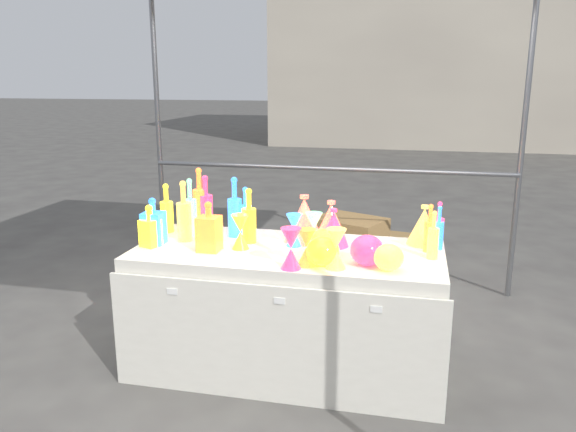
% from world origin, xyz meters
% --- Properties ---
extents(ground, '(80.00, 80.00, 0.00)m').
position_xyz_m(ground, '(0.00, 0.00, 0.00)').
color(ground, '#64625D').
rests_on(ground, ground).
extents(display_table, '(1.84, 0.83, 0.75)m').
position_xyz_m(display_table, '(0.00, -0.01, 0.37)').
color(display_table, white).
rests_on(display_table, ground).
extents(background_building, '(14.00, 6.00, 6.00)m').
position_xyz_m(background_building, '(4.00, 14.00, 3.00)').
color(background_building, beige).
rests_on(background_building, ground).
extents(cardboard_box_closed, '(0.74, 0.66, 0.45)m').
position_xyz_m(cardboard_box_closed, '(0.15, 2.03, 0.22)').
color(cardboard_box_closed, '#A57D4A').
rests_on(cardboard_box_closed, ground).
extents(cardboard_box_flat, '(0.78, 0.63, 0.06)m').
position_xyz_m(cardboard_box_flat, '(0.59, 2.84, 0.03)').
color(cardboard_box_flat, '#A57D4A').
rests_on(cardboard_box_flat, ground).
extents(bottle_0, '(0.09, 0.09, 0.32)m').
position_xyz_m(bottle_0, '(-0.85, 0.20, 0.91)').
color(bottle_0, '#C54812').
rests_on(bottle_0, display_table).
extents(bottle_1, '(0.11, 0.11, 0.38)m').
position_xyz_m(bottle_1, '(-0.39, 0.20, 0.94)').
color(bottle_1, green).
rests_on(bottle_1, display_table).
extents(bottle_2, '(0.11, 0.11, 0.41)m').
position_xyz_m(bottle_2, '(-0.68, 0.35, 0.95)').
color(bottle_2, '#FFAF1A').
rests_on(bottle_2, display_table).
extents(bottle_3, '(0.10, 0.10, 0.36)m').
position_xyz_m(bottle_3, '(-0.64, 0.35, 0.93)').
color(bottle_3, '#1E3FB3').
rests_on(bottle_3, display_table).
extents(bottle_4, '(0.10, 0.10, 0.38)m').
position_xyz_m(bottle_4, '(-0.66, 0.04, 0.94)').
color(bottle_4, '#116C60').
rests_on(bottle_4, display_table).
extents(bottle_5, '(0.09, 0.09, 0.37)m').
position_xyz_m(bottle_5, '(-0.67, 0.15, 0.93)').
color(bottle_5, '#C52783').
rests_on(bottle_5, display_table).
extents(bottle_6, '(0.10, 0.10, 0.34)m').
position_xyz_m(bottle_6, '(-0.26, 0.08, 0.92)').
color(bottle_6, '#C54812').
rests_on(bottle_6, display_table).
extents(bottle_7, '(0.09, 0.09, 0.32)m').
position_xyz_m(bottle_7, '(-0.32, 0.19, 0.91)').
color(bottle_7, green).
rests_on(bottle_7, display_table).
extents(decanter_0, '(0.13, 0.13, 0.25)m').
position_xyz_m(decanter_0, '(-0.81, -0.12, 0.88)').
color(decanter_0, '#C54812').
rests_on(decanter_0, display_table).
extents(decanter_1, '(0.13, 0.13, 0.29)m').
position_xyz_m(decanter_1, '(-0.44, -0.13, 0.90)').
color(decanter_1, '#FFAF1A').
rests_on(decanter_1, display_table).
extents(decanter_2, '(0.12, 0.12, 0.29)m').
position_xyz_m(decanter_2, '(-0.81, -0.08, 0.89)').
color(decanter_2, green).
rests_on(decanter_2, display_table).
extents(hourglass_0, '(0.13, 0.13, 0.20)m').
position_xyz_m(hourglass_0, '(0.16, -0.27, 0.85)').
color(hourglass_0, '#FFAF1A').
rests_on(hourglass_0, display_table).
extents(hourglass_1, '(0.13, 0.13, 0.22)m').
position_xyz_m(hourglass_1, '(0.09, -0.34, 0.86)').
color(hourglass_1, '#1E3FB3').
rests_on(hourglass_1, display_table).
extents(hourglass_2, '(0.14, 0.14, 0.22)m').
position_xyz_m(hourglass_2, '(0.32, -0.28, 0.86)').
color(hourglass_2, '#116C60').
rests_on(hourglass_2, display_table).
extents(hourglass_3, '(0.12, 0.12, 0.20)m').
position_xyz_m(hourglass_3, '(0.14, 0.10, 0.85)').
color(hourglass_3, '#C52783').
rests_on(hourglass_3, display_table).
extents(hourglass_4, '(0.13, 0.13, 0.21)m').
position_xyz_m(hourglass_4, '(-0.27, -0.05, 0.85)').
color(hourglass_4, '#C54812').
rests_on(hourglass_4, display_table).
extents(hourglass_5, '(0.12, 0.12, 0.20)m').
position_xyz_m(hourglass_5, '(0.02, 0.07, 0.85)').
color(hourglass_5, green).
rests_on(hourglass_5, display_table).
extents(globe_0, '(0.18, 0.18, 0.14)m').
position_xyz_m(globe_0, '(0.25, -0.25, 0.82)').
color(globe_0, '#C54812').
rests_on(globe_0, display_table).
extents(globe_1, '(0.18, 0.18, 0.13)m').
position_xyz_m(globe_1, '(0.59, -0.25, 0.81)').
color(globe_1, '#116C60').
rests_on(globe_1, display_table).
extents(globe_2, '(0.18, 0.18, 0.13)m').
position_xyz_m(globe_2, '(0.22, -0.04, 0.81)').
color(globe_2, '#FFAF1A').
rests_on(globe_2, display_table).
extents(globe_3, '(0.19, 0.19, 0.15)m').
position_xyz_m(globe_3, '(0.48, -0.19, 0.82)').
color(globe_3, '#1E3FB3').
rests_on(globe_3, display_table).
extents(lampshade_0, '(0.25, 0.25, 0.26)m').
position_xyz_m(lampshade_0, '(0.22, 0.19, 0.88)').
color(lampshade_0, yellow).
rests_on(lampshade_0, display_table).
extents(lampshade_1, '(0.30, 0.30, 0.29)m').
position_xyz_m(lampshade_1, '(0.06, 0.19, 0.89)').
color(lampshade_1, yellow).
rests_on(lampshade_1, display_table).
extents(lampshade_2, '(0.21, 0.21, 0.23)m').
position_xyz_m(lampshade_2, '(0.25, 0.12, 0.86)').
color(lampshade_2, '#1E3FB3').
rests_on(lampshade_2, display_table).
extents(lampshade_3, '(0.25, 0.25, 0.24)m').
position_xyz_m(lampshade_3, '(0.78, 0.28, 0.87)').
color(lampshade_3, '#116C60').
rests_on(lampshade_3, display_table).
extents(bottle_8, '(0.07, 0.07, 0.26)m').
position_xyz_m(bottle_8, '(0.86, 0.19, 0.88)').
color(bottle_8, green).
rests_on(bottle_8, display_table).
extents(bottle_9, '(0.07, 0.07, 0.28)m').
position_xyz_m(bottle_9, '(0.80, 0.13, 0.89)').
color(bottle_9, '#FFAF1A').
rests_on(bottle_9, display_table).
extents(bottle_10, '(0.07, 0.07, 0.28)m').
position_xyz_m(bottle_10, '(0.86, 0.23, 0.89)').
color(bottle_10, '#1E3FB3').
rests_on(bottle_10, display_table).
extents(bottle_11, '(0.08, 0.08, 0.27)m').
position_xyz_m(bottle_11, '(0.82, 0.00, 0.89)').
color(bottle_11, '#116C60').
rests_on(bottle_11, display_table).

